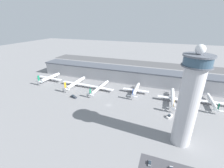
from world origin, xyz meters
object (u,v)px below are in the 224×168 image
object	(u,v)px
airplane_gate_alpha	(49,78)
airplane_gate_bravo	(75,83)
control_tower	(189,100)
airplane_gate_delta	(136,90)
service_truck_baggage	(170,116)
airplane_gate_echo	(173,98)
airplane_gate_foxtrot	(212,102)
car_yellow_taxi	(150,163)
airplane_gate_charlie	(100,88)
service_truck_fuel	(74,97)
service_truck_catering	(72,83)

from	to	relation	value
airplane_gate_alpha	airplane_gate_bravo	size ratio (longest dim) A/B	0.92
control_tower	airplane_gate_delta	size ratio (longest dim) A/B	1.85
airplane_gate_alpha	service_truck_baggage	size ratio (longest dim) A/B	5.03
control_tower	airplane_gate_echo	distance (m)	66.23
airplane_gate_bravo	airplane_gate_foxtrot	distance (m)	158.77
airplane_gate_echo	car_yellow_taxi	size ratio (longest dim) A/B	10.56
airplane_gate_delta	airplane_gate_alpha	bearing A→B (deg)	-178.89
airplane_gate_alpha	service_truck_baggage	distance (m)	167.62
control_tower	airplane_gate_echo	xyz separation A→B (m)	(-4.50, 59.20, -29.34)
airplane_gate_bravo	airplane_gate_foxtrot	xyz separation A→B (m)	(158.69, 5.15, -0.42)
airplane_gate_bravo	airplane_gate_foxtrot	world-z (taller)	airplane_gate_bravo
airplane_gate_charlie	service_truck_baggage	distance (m)	88.10
airplane_gate_delta	car_yellow_taxi	xyz separation A→B (m)	(27.81, -92.82, -3.66)
airplane_gate_bravo	car_yellow_taxi	bearing A→B (deg)	-38.95
airplane_gate_alpha	airplane_gate_foxtrot	xyz separation A→B (m)	(204.20, 1.37, -0.94)
service_truck_fuel	airplane_gate_alpha	bearing A→B (deg)	151.78
airplane_gate_echo	service_truck_fuel	distance (m)	108.60
airplane_gate_charlie	service_truck_fuel	world-z (taller)	airplane_gate_charlie
control_tower	service_truck_fuel	bearing A→B (deg)	164.06
control_tower	car_yellow_taxi	size ratio (longest dim) A/B	15.89
car_yellow_taxi	airplane_gate_charlie	bearing A→B (deg)	129.98
service_truck_catering	service_truck_baggage	world-z (taller)	service_truck_baggage
airplane_gate_charlie	service_truck_catering	world-z (taller)	airplane_gate_charlie
airplane_gate_foxtrot	service_truck_baggage	bearing A→B (deg)	-137.69
control_tower	service_truck_catering	size ratio (longest dim) A/B	9.73
service_truck_catering	airplane_gate_alpha	bearing A→B (deg)	-179.04
airplane_gate_alpha	service_truck_fuel	size ratio (longest dim) A/B	5.04
airplane_gate_charlie	airplane_gate_delta	bearing A→B (deg)	9.74
airplane_gate_echo	service_truck_catering	size ratio (longest dim) A/B	6.47
airplane_gate_alpha	airplane_gate_echo	world-z (taller)	airplane_gate_alpha
airplane_gate_delta	service_truck_fuel	xyz separation A→B (m)	(-63.50, -35.35, -3.09)
airplane_gate_delta	service_truck_baggage	distance (m)	54.39
airplane_gate_echo	airplane_gate_alpha	bearing A→B (deg)	178.29
airplane_gate_foxtrot	airplane_gate_alpha	bearing A→B (deg)	-179.62
airplane_gate_echo	service_truck_baggage	bearing A→B (deg)	-94.60
car_yellow_taxi	service_truck_catering	bearing A→B (deg)	141.83
airplane_gate_charlie	airplane_gate_alpha	bearing A→B (deg)	176.42
airplane_gate_delta	airplane_gate_foxtrot	world-z (taller)	airplane_gate_delta
service_truck_baggage	control_tower	bearing A→B (deg)	-76.40
airplane_gate_echo	service_truck_catering	world-z (taller)	airplane_gate_echo
control_tower	service_truck_baggage	size ratio (longest dim) A/B	8.61
airplane_gate_charlie	airplane_gate_echo	size ratio (longest dim) A/B	1.00
airplane_gate_delta	airplane_gate_echo	size ratio (longest dim) A/B	0.81
airplane_gate_delta	service_truck_baggage	bearing A→B (deg)	-44.19
airplane_gate_charlie	service_truck_fuel	distance (m)	34.25
airplane_gate_bravo	service_truck_baggage	xyz separation A→B (m)	(118.28, -31.64, -3.19)
airplane_gate_alpha	airplane_gate_bravo	bearing A→B (deg)	-4.74
airplane_gate_foxtrot	service_truck_fuel	bearing A→B (deg)	-166.50
control_tower	airplane_gate_alpha	world-z (taller)	control_tower
car_yellow_taxi	control_tower	bearing A→B (deg)	55.42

